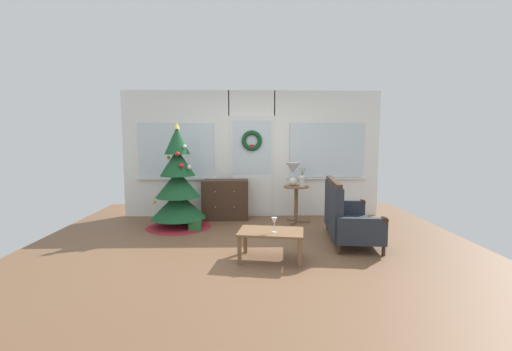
{
  "coord_description": "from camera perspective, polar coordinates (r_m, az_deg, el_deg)",
  "views": [
    {
      "loc": [
        -0.08,
        -4.92,
        1.59
      ],
      "look_at": [
        0.05,
        0.55,
        1.0
      ],
      "focal_mm": 24.06,
      "sensor_mm": 36.0,
      "label": 1
    }
  ],
  "objects": [
    {
      "name": "back_wall_with_door",
      "position": [
        7.01,
        -0.7,
        3.64
      ],
      "size": [
        5.2,
        0.19,
        2.55
      ],
      "color": "white",
      "rests_on": "ground"
    },
    {
      "name": "ground_plane",
      "position": [
        5.17,
        -0.42,
        -11.75
      ],
      "size": [
        6.76,
        6.76,
        0.0
      ],
      "primitive_type": "plane",
      "color": "brown"
    },
    {
      "name": "dresser_cabinet",
      "position": [
        6.83,
        -5.12,
        -3.99
      ],
      "size": [
        0.91,
        0.45,
        0.78
      ],
      "color": "#3D281C",
      "rests_on": "ground"
    },
    {
      "name": "gift_box",
      "position": [
        6.09,
        -10.09,
        -8.06
      ],
      "size": [
        0.21,
        0.19,
        0.21
      ],
      "primitive_type": "cube",
      "color": "#266633",
      "rests_on": "ground"
    },
    {
      "name": "settee_sofa",
      "position": [
        5.54,
        14.66,
        -6.72
      ],
      "size": [
        0.85,
        1.49,
        0.96
      ],
      "color": "#3D281C",
      "rests_on": "ground"
    },
    {
      "name": "wine_glass",
      "position": [
        4.44,
        3.05,
        -7.66
      ],
      "size": [
        0.08,
        0.08,
        0.2
      ],
      "color": "silver",
      "rests_on": "coffee_table"
    },
    {
      "name": "flower_vase",
      "position": [
        6.44,
        7.68,
        -0.8
      ],
      "size": [
        0.11,
        0.1,
        0.35
      ],
      "color": "beige",
      "rests_on": "side_table"
    },
    {
      "name": "table_lamp",
      "position": [
        6.49,
        6.17,
        0.77
      ],
      "size": [
        0.28,
        0.28,
        0.44
      ],
      "color": "silver",
      "rests_on": "side_table"
    },
    {
      "name": "coffee_table",
      "position": [
        4.57,
        2.51,
        -9.84
      ],
      "size": [
        0.91,
        0.65,
        0.39
      ],
      "color": "brown",
      "rests_on": "ground"
    },
    {
      "name": "side_table",
      "position": [
        6.53,
        6.69,
        -3.53
      ],
      "size": [
        0.5,
        0.48,
        0.7
      ],
      "color": "brown",
      "rests_on": "ground"
    },
    {
      "name": "christmas_tree",
      "position": [
        6.28,
        -12.83,
        -2.31
      ],
      "size": [
        1.16,
        1.16,
        1.88
      ],
      "color": "#4C331E",
      "rests_on": "ground"
    }
  ]
}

